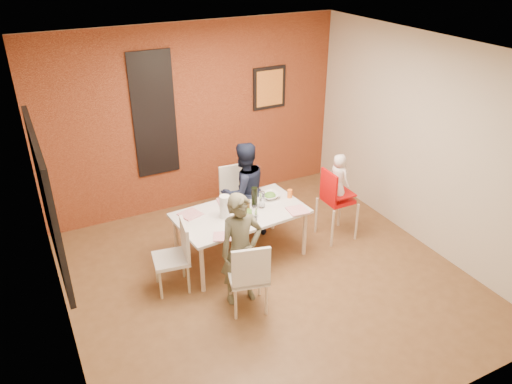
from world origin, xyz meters
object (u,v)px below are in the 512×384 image
high_chair (335,198)px  wine_bottle (254,198)px  child_near (241,250)px  child_far (244,191)px  chair_far (237,194)px  dining_table (241,216)px  chair_left (177,253)px  toddler (339,177)px  chair_near (249,275)px  paper_towel_roll (225,207)px

high_chair → wine_bottle: 1.16m
child_near → child_far: (0.62, 1.22, 0.01)m
chair_far → wine_bottle: size_ratio=3.18×
child_near → wine_bottle: (0.55, 0.76, 0.14)m
dining_table → chair_left: bearing=-166.7°
child_far → wine_bottle: 0.48m
child_near → toddler: child_near is taller
child_near → wine_bottle: size_ratio=4.64×
wine_bottle → high_chair: bearing=-7.2°
high_chair → dining_table: bearing=84.5°
chair_near → chair_far: size_ratio=0.97×
chair_left → toddler: bearing=100.8°
toddler → paper_towel_roll: toddler is taller
paper_towel_roll → child_near: bearing=-100.4°
chair_near → high_chair: (1.70, 0.85, 0.11)m
toddler → paper_towel_roll: bearing=71.8°
chair_left → high_chair: 2.25m
dining_table → paper_towel_roll: bearing=-174.2°
chair_near → high_chair: size_ratio=0.88×
child_near → child_far: child_far is taller
chair_left → toddler: (2.27, 0.08, 0.43)m
chair_far → paper_towel_roll: 0.93m
chair_left → paper_towel_roll: 0.79m
chair_left → toddler: 2.31m
high_chair → wine_bottle: bearing=83.0°
chair_far → wine_bottle: bearing=-91.9°
child_near → high_chair: bearing=23.7°
dining_table → chair_near: bearing=-110.6°
chair_near → child_near: (0.02, 0.24, 0.17)m
child_far → wine_bottle: child_far is taller
toddler → wine_bottle: bearing=68.8°
paper_towel_roll → dining_table: bearing=5.8°
chair_left → toddler: toddler is taller
wine_bottle → paper_towel_roll: same height
chair_near → toddler: size_ratio=1.42×
dining_table → child_near: 0.83m
high_chair → child_near: bearing=110.3°
chair_left → wine_bottle: 1.18m
chair_near → chair_far: (0.65, 1.69, 0.01)m
dining_table → high_chair: size_ratio=1.65×
chair_near → wine_bottle: 1.19m
chair_far → child_near: child_near is taller
child_far → chair_near: bearing=61.2°
chair_far → chair_left: bearing=-137.6°
chair_left → paper_towel_roll: (0.69, 0.19, 0.33)m
high_chair → chair_left: bearing=92.3°
dining_table → toddler: size_ratio=2.65×
chair_left → child_near: bearing=55.2°
dining_table → chair_left: size_ratio=1.95×
chair_near → wine_bottle: (0.57, 0.99, 0.31)m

